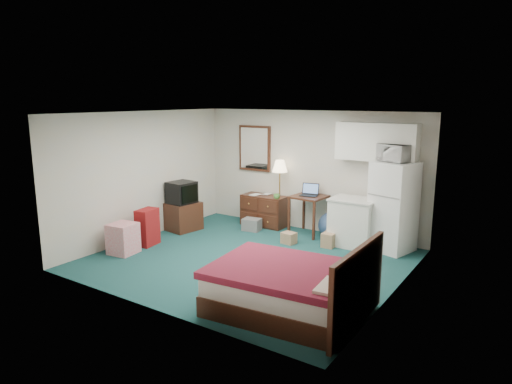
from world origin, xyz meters
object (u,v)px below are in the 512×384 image
Objects in this scene: bed at (285,289)px; desk at (309,215)px; kitchen_counter at (353,223)px; tv_stand at (183,216)px; fridge at (393,207)px; suitcase at (147,227)px; floor_lamp at (280,194)px; dresser at (264,210)px.

desk is at bearing 106.65° from bed.
tv_stand is at bearing -163.68° from kitchen_counter.
tv_stand is (-3.39, -0.99, -0.14)m from kitchen_counter.
desk is 1.04m from kitchen_counter.
bed is at bearing -20.06° from tv_stand.
fridge is 4.28m from tv_stand.
suitcase is at bearing 159.85° from bed.
floor_lamp is 1.68× the size of kitchen_counter.
bed is (1.32, -3.24, -0.11)m from desk.
desk reaches higher than tv_stand.
bed is 2.63× the size of suitcase.
kitchen_counter reaches higher than bed.
tv_stand is at bearing -150.21° from desk.
tv_stand is (-2.37, -1.17, -0.11)m from desk.
fridge is 0.89× the size of bed.
dresser is 0.54× the size of bed.
fridge reaches higher than suitcase.
suitcase is (-1.49, -2.37, -0.39)m from floor_lamp.
kitchen_counter is at bearing 24.49° from suitcase.
floor_lamp is 2.46m from fridge.
dresser is at bearing -178.19° from floor_lamp.
dresser is at bearing 53.33° from tv_stand.
desk is 3.21m from suitcase.
kitchen_counter is at bearing 25.42° from tv_stand.
bed is (-0.41, -3.19, -0.52)m from fridge.
kitchen_counter is at bearing 89.95° from bed.
kitchen_counter is at bearing -6.77° from desk.
kitchen_counter is (1.76, -0.25, -0.30)m from floor_lamp.
suitcase is at bearing -115.35° from dresser.
fridge is at bearing -2.61° from floor_lamp.
fridge is 2.34× the size of suitcase.
suitcase is (-3.95, -2.26, -0.47)m from fridge.
tv_stand is (-1.64, -1.24, -0.44)m from floor_lamp.
kitchen_counter is (2.13, -0.23, 0.10)m from dresser.
dresser is at bearing -166.72° from fridge.
dresser is 1.53× the size of tv_stand.
dresser is 2.61m from suitcase.
kitchen_counter is 0.48× the size of bed.
kitchen_counter is (1.03, -0.18, 0.03)m from desk.
floor_lamp is at bearing 172.08° from kitchen_counter.
dresser is 2.15m from kitchen_counter.
desk is 3.50m from bed.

